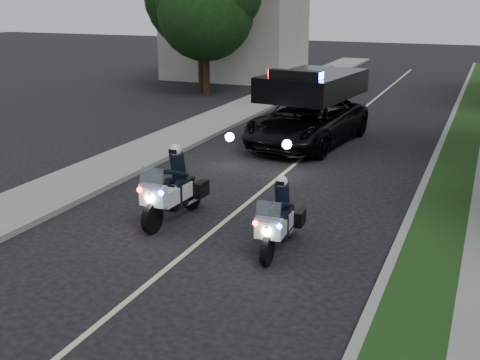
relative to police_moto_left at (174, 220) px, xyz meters
The scene contains 14 objects.
ground 1.82m from the police_moto_left, 49.98° to the right, with size 120.00×120.00×0.00m, color black.
curb_right 10.09m from the police_moto_left, 58.50° to the left, with size 0.20×60.00×0.15m, color gray.
grass_verge 10.47m from the police_moto_left, 55.23° to the left, with size 1.20×60.00×0.16m, color #193814.
curb_left 9.09m from the police_moto_left, 108.79° to the left, with size 0.20×60.00×0.15m, color gray.
sidewalk_left 9.50m from the police_moto_left, 115.08° to the left, with size 2.00×60.00×0.16m, color gray.
building_far 26.37m from the police_moto_left, 109.74° to the left, with size 8.00×6.00×7.00m, color #A8A396.
lane_marking 8.68m from the police_moto_left, 82.24° to the left, with size 0.12×50.00×0.01m, color #BFB78C.
police_moto_left is the anchor object (origin of this frame).
police_moto_right 3.01m from the police_moto_left, 14.19° to the right, with size 0.67×1.91×1.62m, color silver, non-canonical shape.
police_suv 8.72m from the police_moto_left, 85.19° to the left, with size 2.84×6.13×2.98m, color black.
bicycle 17.98m from the police_moto_left, 92.52° to the left, with size 0.66×1.89×0.99m, color black.
cyclist 17.98m from the police_moto_left, 92.52° to the left, with size 0.58×0.39×1.61m, color black.
tree_left_near 18.83m from the police_moto_left, 113.18° to the left, with size 5.06×5.06×8.43m, color #153712, non-canonical shape.
tree_left_far 20.44m from the police_moto_left, 114.15° to the left, with size 6.09×6.09×10.15m, color black, non-canonical shape.
Camera 1 is at (5.58, -10.71, 5.23)m, focal length 45.52 mm.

